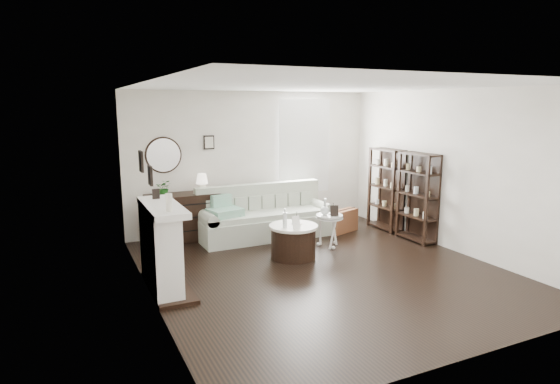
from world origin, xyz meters
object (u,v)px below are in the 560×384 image
sofa (264,220)px  drum_table (293,241)px  pedestal_table (329,218)px  dresser (183,217)px

sofa → drum_table: sofa is taller
sofa → drum_table: size_ratio=3.19×
sofa → pedestal_table: bearing=-55.2°
sofa → pedestal_table: (0.75, -1.08, 0.20)m
dresser → pedestal_table: (2.20, -1.48, 0.09)m
pedestal_table → dresser: bearing=146.1°
sofa → pedestal_table: size_ratio=4.37×
sofa → drum_table: (-0.08, -1.35, -0.05)m
drum_table → pedestal_table: size_ratio=1.37×
sofa → pedestal_table: 1.34m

